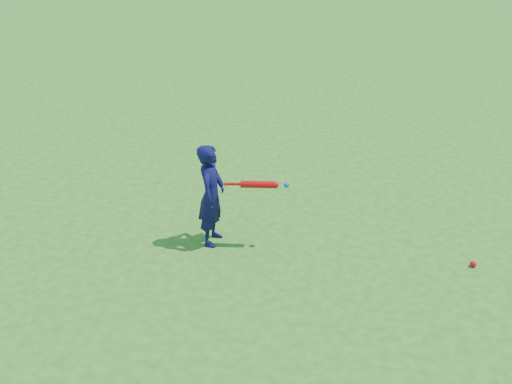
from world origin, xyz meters
The scene contains 4 objects.
ground centered at (0.00, 0.00, 0.00)m, with size 80.00×80.00×0.00m, color #2D741B.
child centered at (-0.68, 0.36, 0.60)m, with size 0.44×0.29×1.20m, color #0F0E41.
ground_ball_red centered at (2.22, 0.23, 0.03)m, with size 0.07×0.07×0.07m, color red.
bat_swing centered at (-0.12, 0.36, 0.77)m, with size 0.71×0.12×0.08m.
Camera 1 is at (0.60, -5.20, 3.50)m, focal length 40.00 mm.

